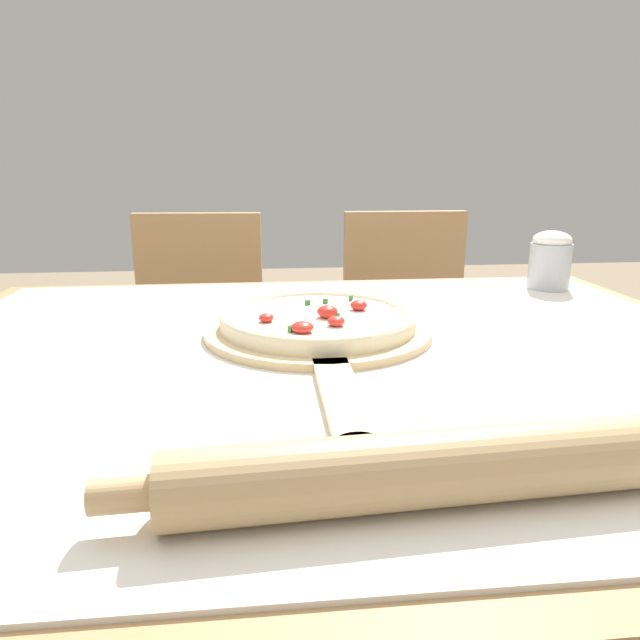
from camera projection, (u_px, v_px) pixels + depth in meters
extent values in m
cube|color=#A87F51|center=(332.00, 363.00, 0.81)|extent=(1.28, 1.03, 0.03)
cylinder|color=#A87F51|center=(51.00, 463.00, 1.30)|extent=(0.06, 0.06, 0.74)
cylinder|color=#A87F51|center=(543.00, 438.00, 1.41)|extent=(0.06, 0.06, 0.74)
cube|color=silver|center=(332.00, 351.00, 0.81)|extent=(1.20, 0.95, 0.00)
cylinder|color=#D6B784|center=(318.00, 330.00, 0.88)|extent=(0.35, 0.35, 0.01)
cube|color=#D6B784|center=(342.00, 398.00, 0.62)|extent=(0.04, 0.24, 0.01)
cylinder|color=#D6B784|center=(360.00, 450.00, 0.51)|extent=(0.05, 0.05, 0.01)
cylinder|color=beige|center=(318.00, 321.00, 0.88)|extent=(0.30, 0.30, 0.02)
torus|color=beige|center=(318.00, 316.00, 0.88)|extent=(0.30, 0.30, 0.02)
cylinder|color=white|center=(318.00, 315.00, 0.88)|extent=(0.26, 0.26, 0.00)
ellipsoid|color=red|center=(266.00, 318.00, 0.83)|extent=(0.02, 0.02, 0.01)
ellipsoid|color=red|center=(302.00, 327.00, 0.78)|extent=(0.03, 0.03, 0.02)
ellipsoid|color=red|center=(359.00, 305.00, 0.90)|extent=(0.03, 0.03, 0.02)
ellipsoid|color=red|center=(336.00, 321.00, 0.81)|extent=(0.03, 0.03, 0.01)
ellipsoid|color=red|center=(330.00, 311.00, 0.85)|extent=(0.03, 0.03, 0.02)
cube|color=#387533|center=(325.00, 301.00, 0.94)|extent=(0.01, 0.01, 0.01)
cube|color=#387533|center=(337.00, 316.00, 0.85)|extent=(0.01, 0.01, 0.01)
cube|color=#387533|center=(351.00, 298.00, 0.96)|extent=(0.01, 0.01, 0.01)
cube|color=#387533|center=(308.00, 303.00, 0.93)|extent=(0.01, 0.01, 0.01)
cube|color=#387533|center=(291.00, 329.00, 0.78)|extent=(0.01, 0.01, 0.01)
cylinder|color=tan|center=(417.00, 469.00, 0.43)|extent=(0.39, 0.08, 0.06)
cylinder|color=tan|center=(122.00, 495.00, 0.40)|extent=(0.05, 0.03, 0.03)
cube|color=tan|center=(194.00, 378.00, 1.63)|extent=(0.43, 0.43, 0.02)
cube|color=tan|center=(200.00, 286.00, 1.74)|extent=(0.38, 0.06, 0.44)
cylinder|color=tan|center=(128.00, 479.00, 1.53)|extent=(0.04, 0.04, 0.42)
cylinder|color=tan|center=(248.00, 476.00, 1.54)|extent=(0.04, 0.04, 0.42)
cylinder|color=tan|center=(157.00, 426.00, 1.83)|extent=(0.04, 0.04, 0.42)
cylinder|color=tan|center=(256.00, 424.00, 1.84)|extent=(0.04, 0.04, 0.42)
cube|color=tan|center=(415.00, 370.00, 1.69)|extent=(0.40, 0.40, 0.02)
cube|color=tan|center=(403.00, 282.00, 1.80)|extent=(0.38, 0.04, 0.44)
cylinder|color=tan|center=(370.00, 468.00, 1.58)|extent=(0.04, 0.04, 0.42)
cylinder|color=tan|center=(481.00, 462.00, 1.61)|extent=(0.04, 0.04, 0.42)
cylinder|color=tan|center=(352.00, 418.00, 1.89)|extent=(0.04, 0.04, 0.42)
cylinder|color=tan|center=(446.00, 414.00, 1.92)|extent=(0.04, 0.04, 0.42)
cylinder|color=#B2B7BC|center=(550.00, 266.00, 1.19)|extent=(0.08, 0.08, 0.09)
ellipsoid|color=white|center=(552.00, 240.00, 1.18)|extent=(0.08, 0.08, 0.04)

